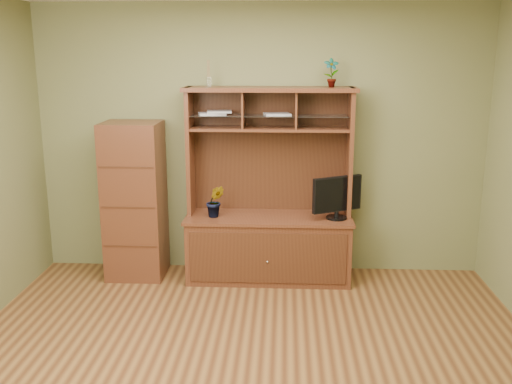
{
  "coord_description": "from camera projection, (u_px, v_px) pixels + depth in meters",
  "views": [
    {
      "loc": [
        0.25,
        -3.7,
        2.22
      ],
      "look_at": [
        -0.0,
        1.2,
        1.02
      ],
      "focal_mm": 40.0,
      "sensor_mm": 36.0,
      "label": 1
    }
  ],
  "objects": [
    {
      "name": "room",
      "position": [
        247.0,
        186.0,
        3.81
      ],
      "size": [
        4.54,
        4.04,
        2.74
      ],
      "color": "#502D17",
      "rests_on": "ground"
    },
    {
      "name": "reed_diffuser",
      "position": [
        209.0,
        76.0,
        5.43
      ],
      "size": [
        0.05,
        0.05,
        0.25
      ],
      "color": "silver",
      "rests_on": "media_hutch"
    },
    {
      "name": "top_plant",
      "position": [
        331.0,
        73.0,
        5.37
      ],
      "size": [
        0.15,
        0.11,
        0.27
      ],
      "primitive_type": "imported",
      "rotation": [
        0.0,
        0.0,
        0.09
      ],
      "color": "#2B6924",
      "rests_on": "media_hutch"
    },
    {
      "name": "media_hutch",
      "position": [
        269.0,
        228.0,
        5.68
      ],
      "size": [
        1.66,
        0.61,
        1.9
      ],
      "color": "#4A2315",
      "rests_on": "room"
    },
    {
      "name": "monitor",
      "position": [
        337.0,
        197.0,
        5.48
      ],
      "size": [
        0.48,
        0.28,
        0.42
      ],
      "rotation": [
        0.0,
        0.0,
        0.49
      ],
      "color": "black",
      "rests_on": "media_hutch"
    },
    {
      "name": "magazines",
      "position": [
        235.0,
        113.0,
        5.5
      ],
      "size": [
        0.92,
        0.25,
        0.04
      ],
      "color": "#B5B5BA",
      "rests_on": "media_hutch"
    },
    {
      "name": "side_cabinet",
      "position": [
        135.0,
        201.0,
        5.68
      ],
      "size": [
        0.56,
        0.51,
        1.57
      ],
      "color": "#4A2315",
      "rests_on": "room"
    },
    {
      "name": "orchid_plant",
      "position": [
        215.0,
        201.0,
        5.56
      ],
      "size": [
        0.19,
        0.16,
        0.32
      ],
      "primitive_type": "imported",
      "rotation": [
        0.0,
        0.0,
        0.1
      ],
      "color": "#27561D",
      "rests_on": "media_hutch"
    }
  ]
}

